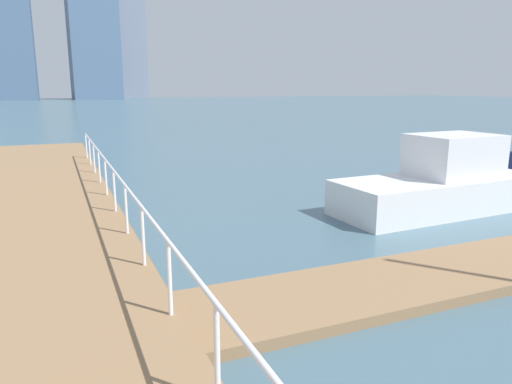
# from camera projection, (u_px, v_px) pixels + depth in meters

# --- Properties ---
(ground_plane) EXTENTS (300.00, 300.00, 0.00)m
(ground_plane) POSITION_uv_depth(u_px,v_px,m) (178.00, 176.00, 18.92)
(ground_plane) COLOR #476675
(floating_dock) EXTENTS (10.88, 2.00, 0.18)m
(floating_dock) POSITION_uv_depth(u_px,v_px,m) (444.00, 274.00, 8.71)
(floating_dock) COLOR #93704C
(floating_dock) RESTS_ON ground_plane
(boardwalk_railing) EXTENTS (0.06, 28.23, 1.08)m
(boardwalk_railing) POSITION_uv_depth(u_px,v_px,m) (142.00, 217.00, 8.11)
(boardwalk_railing) COLOR white
(boardwalk_railing) RESTS_ON boardwalk
(moored_boat_2) EXTENTS (6.20, 2.47, 2.15)m
(moored_boat_2) POSITION_uv_depth(u_px,v_px,m) (442.00, 184.00, 13.42)
(moored_boat_2) COLOR white
(moored_boat_2) RESTS_ON ground_plane
(skyline_tower_1) EXTENTS (11.55, 6.62, 31.12)m
(skyline_tower_1) POSITION_uv_depth(u_px,v_px,m) (10.00, 41.00, 126.42)
(skyline_tower_1) COLOR slate
(skyline_tower_1) RESTS_ON ground_plane
(skyline_tower_3) EXTENTS (13.44, 12.65, 47.37)m
(skyline_tower_3) POSITION_uv_depth(u_px,v_px,m) (124.00, 24.00, 154.49)
(skyline_tower_3) COLOR gray
(skyline_tower_3) RESTS_ON ground_plane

